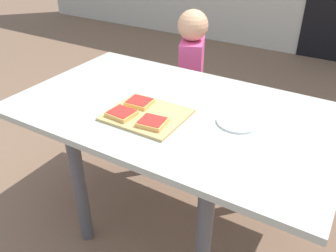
# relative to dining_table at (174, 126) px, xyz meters

# --- Properties ---
(ground_plane) EXTENTS (16.00, 16.00, 0.00)m
(ground_plane) POSITION_rel_dining_table_xyz_m (0.00, 0.00, -0.60)
(ground_plane) COLOR brown
(dining_table) EXTENTS (1.44, 0.86, 0.70)m
(dining_table) POSITION_rel_dining_table_xyz_m (0.00, 0.00, 0.00)
(dining_table) COLOR #ADB1A6
(dining_table) RESTS_ON ground
(cutting_board) EXTENTS (0.32, 0.28, 0.01)m
(cutting_board) POSITION_rel_dining_table_xyz_m (-0.06, -0.13, 0.10)
(cutting_board) COLOR tan
(cutting_board) RESTS_ON dining_table
(pizza_slice_far_left) EXTENTS (0.11, 0.10, 0.02)m
(pizza_slice_far_left) POSITION_rel_dining_table_xyz_m (-0.14, -0.07, 0.12)
(pizza_slice_far_left) COLOR #E9AD59
(pizza_slice_far_left) RESTS_ON cutting_board
(pizza_slice_near_right) EXTENTS (0.12, 0.11, 0.02)m
(pizza_slice_near_right) POSITION_rel_dining_table_xyz_m (0.01, -0.19, 0.12)
(pizza_slice_near_right) COLOR #E9AD59
(pizza_slice_near_right) RESTS_ON cutting_board
(pizza_slice_near_left) EXTENTS (0.11, 0.10, 0.02)m
(pizza_slice_near_left) POSITION_rel_dining_table_xyz_m (-0.14, -0.19, 0.12)
(pizza_slice_near_left) COLOR #E9AD59
(pizza_slice_near_left) RESTS_ON cutting_board
(plate_white_right) EXTENTS (0.18, 0.18, 0.01)m
(plate_white_right) POSITION_rel_dining_table_xyz_m (0.29, 0.02, 0.10)
(plate_white_right) COLOR white
(plate_white_right) RESTS_ON dining_table
(child_left) EXTENTS (0.22, 0.27, 0.96)m
(child_left) POSITION_rel_dining_table_xyz_m (-0.28, 0.71, -0.04)
(child_left) COLOR #3E3F6A
(child_left) RESTS_ON ground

